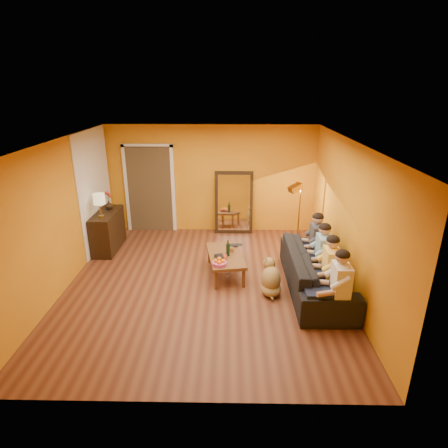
{
  "coord_description": "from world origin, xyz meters",
  "views": [
    {
      "loc": [
        0.47,
        -6.08,
        3.49
      ],
      "look_at": [
        0.35,
        0.5,
        1.0
      ],
      "focal_mm": 30.0,
      "sensor_mm": 36.0,
      "label": 1
    }
  ],
  "objects_px": {
    "dog": "(271,277)",
    "wine_bottle": "(228,248)",
    "floor_lamp": "(299,217)",
    "vase": "(109,205)",
    "person_far_left": "(340,287)",
    "laptop": "(235,246)",
    "coffee_table": "(225,264)",
    "sideboard": "(108,231)",
    "sofa": "(316,271)",
    "tumbler": "(232,250)",
    "mirror_frame": "(234,202)",
    "person_mid_right": "(323,256)",
    "table_lamp": "(100,206)",
    "person_mid_left": "(331,270)",
    "person_far_right": "(317,243)"
  },
  "relations": [
    {
      "from": "laptop",
      "to": "vase",
      "type": "distance_m",
      "value": 3.03
    },
    {
      "from": "sofa",
      "to": "tumbler",
      "type": "xyz_separation_m",
      "value": [
        -1.5,
        0.64,
        0.1
      ]
    },
    {
      "from": "coffee_table",
      "to": "sideboard",
      "type": "bearing_deg",
      "value": 146.57
    },
    {
      "from": "person_far_left",
      "to": "person_mid_right",
      "type": "distance_m",
      "value": 1.1
    },
    {
      "from": "person_far_left",
      "to": "wine_bottle",
      "type": "relative_size",
      "value": 3.94
    },
    {
      "from": "wine_bottle",
      "to": "tumbler",
      "type": "relative_size",
      "value": 3.34
    },
    {
      "from": "sideboard",
      "to": "wine_bottle",
      "type": "distance_m",
      "value": 2.93
    },
    {
      "from": "floor_lamp",
      "to": "person_far_left",
      "type": "xyz_separation_m",
      "value": [
        0.15,
        -2.85,
        -0.11
      ]
    },
    {
      "from": "wine_bottle",
      "to": "tumbler",
      "type": "bearing_deg",
      "value": 67.62
    },
    {
      "from": "laptop",
      "to": "wine_bottle",
      "type": "bearing_deg",
      "value": -114.96
    },
    {
      "from": "table_lamp",
      "to": "person_mid_right",
      "type": "xyz_separation_m",
      "value": [
        4.37,
        -1.28,
        -0.49
      ]
    },
    {
      "from": "mirror_frame",
      "to": "vase",
      "type": "xyz_separation_m",
      "value": [
        -2.79,
        -0.83,
        0.19
      ]
    },
    {
      "from": "floor_lamp",
      "to": "wine_bottle",
      "type": "xyz_separation_m",
      "value": [
        -1.56,
        -1.38,
        -0.14
      ]
    },
    {
      "from": "table_lamp",
      "to": "person_mid_right",
      "type": "bearing_deg",
      "value": -16.28
    },
    {
      "from": "person_mid_left",
      "to": "vase",
      "type": "height_order",
      "value": "person_mid_left"
    },
    {
      "from": "sideboard",
      "to": "person_far_left",
      "type": "height_order",
      "value": "person_far_left"
    },
    {
      "from": "floor_lamp",
      "to": "person_mid_left",
      "type": "height_order",
      "value": "floor_lamp"
    },
    {
      "from": "coffee_table",
      "to": "person_far_left",
      "type": "xyz_separation_m",
      "value": [
        1.75,
        -1.52,
        0.4
      ]
    },
    {
      "from": "mirror_frame",
      "to": "person_mid_right",
      "type": "xyz_separation_m",
      "value": [
        1.58,
        -2.66,
        -0.15
      ]
    },
    {
      "from": "coffee_table",
      "to": "vase",
      "type": "distance_m",
      "value": 3.06
    },
    {
      "from": "tumbler",
      "to": "laptop",
      "type": "distance_m",
      "value": 0.24
    },
    {
      "from": "mirror_frame",
      "to": "sideboard",
      "type": "distance_m",
      "value": 3.01
    },
    {
      "from": "floor_lamp",
      "to": "wine_bottle",
      "type": "height_order",
      "value": "floor_lamp"
    },
    {
      "from": "floor_lamp",
      "to": "dog",
      "type": "relative_size",
      "value": 2.19
    },
    {
      "from": "laptop",
      "to": "vase",
      "type": "bearing_deg",
      "value": 152.36
    },
    {
      "from": "sideboard",
      "to": "person_far_left",
      "type": "distance_m",
      "value": 5.13
    },
    {
      "from": "dog",
      "to": "wine_bottle",
      "type": "height_order",
      "value": "wine_bottle"
    },
    {
      "from": "table_lamp",
      "to": "person_far_left",
      "type": "xyz_separation_m",
      "value": [
        4.37,
        -2.38,
        -0.49
      ]
    },
    {
      "from": "sofa",
      "to": "wine_bottle",
      "type": "xyz_separation_m",
      "value": [
        -1.57,
        0.47,
        0.22
      ]
    },
    {
      "from": "sideboard",
      "to": "dog",
      "type": "height_order",
      "value": "sideboard"
    },
    {
      "from": "table_lamp",
      "to": "person_mid_left",
      "type": "distance_m",
      "value": 4.76
    },
    {
      "from": "sofa",
      "to": "vase",
      "type": "distance_m",
      "value": 4.69
    },
    {
      "from": "person_far_right",
      "to": "tumbler",
      "type": "relative_size",
      "value": 13.13
    },
    {
      "from": "vase",
      "to": "person_far_left",
      "type": "bearing_deg",
      "value": -33.8
    },
    {
      "from": "floor_lamp",
      "to": "person_far_right",
      "type": "distance_m",
      "value": 1.22
    },
    {
      "from": "sideboard",
      "to": "wine_bottle",
      "type": "height_order",
      "value": "sideboard"
    },
    {
      "from": "person_far_right",
      "to": "laptop",
      "type": "distance_m",
      "value": 1.6
    },
    {
      "from": "mirror_frame",
      "to": "sideboard",
      "type": "bearing_deg",
      "value": -158.84
    },
    {
      "from": "person_far_left",
      "to": "person_far_right",
      "type": "xyz_separation_m",
      "value": [
        0.0,
        1.65,
        0.0
      ]
    },
    {
      "from": "wine_bottle",
      "to": "laptop",
      "type": "bearing_deg",
      "value": 72.0
    },
    {
      "from": "table_lamp",
      "to": "vase",
      "type": "height_order",
      "value": "table_lamp"
    },
    {
      "from": "person_mid_left",
      "to": "vase",
      "type": "relative_size",
      "value": 6.42
    },
    {
      "from": "coffee_table",
      "to": "floor_lamp",
      "type": "bearing_deg",
      "value": 30.1
    },
    {
      "from": "wine_bottle",
      "to": "vase",
      "type": "bearing_deg",
      "value": 151.37
    },
    {
      "from": "floor_lamp",
      "to": "tumbler",
      "type": "height_order",
      "value": "floor_lamp"
    },
    {
      "from": "floor_lamp",
      "to": "laptop",
      "type": "height_order",
      "value": "floor_lamp"
    },
    {
      "from": "floor_lamp",
      "to": "person_far_left",
      "type": "height_order",
      "value": "floor_lamp"
    },
    {
      "from": "sofa",
      "to": "coffee_table",
      "type": "xyz_separation_m",
      "value": [
        -1.62,
        0.52,
        -0.15
      ]
    },
    {
      "from": "dog",
      "to": "person_mid_right",
      "type": "bearing_deg",
      "value": 39.16
    },
    {
      "from": "person_far_right",
      "to": "tumbler",
      "type": "bearing_deg",
      "value": -179.64
    }
  ]
}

